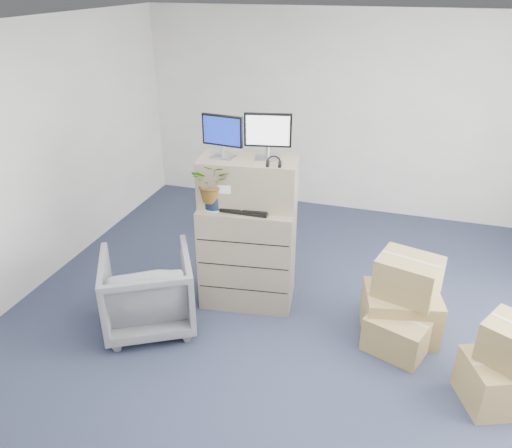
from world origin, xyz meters
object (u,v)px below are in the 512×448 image
object	(u,v)px
keyboard	(243,209)
water_bottle	(252,193)
filing_cabinet_lower	(248,254)
potted_plant	(212,188)
office_chair	(148,287)
monitor_left	(222,134)
monitor_right	(268,134)

from	to	relation	value
keyboard	water_bottle	size ratio (longest dim) A/B	1.98
filing_cabinet_lower	potted_plant	distance (m)	0.85
keyboard	office_chair	size ratio (longest dim) A/B	0.61
monitor_left	water_bottle	xyz separation A→B (m)	(0.29, 0.01, -0.57)
water_bottle	office_chair	xyz separation A→B (m)	(-0.84, -0.74, -0.81)
keyboard	office_chair	world-z (taller)	keyboard
monitor_right	keyboard	size ratio (longest dim) A/B	0.85
filing_cabinet_lower	potted_plant	xyz separation A→B (m)	(-0.30, -0.17, 0.78)
potted_plant	keyboard	bearing A→B (deg)	11.06
monitor_right	office_chair	size ratio (longest dim) A/B	0.51
monitor_left	monitor_right	xyz separation A→B (m)	(0.43, 0.08, 0.02)
monitor_right	keyboard	distance (m)	0.76
office_chair	water_bottle	bearing A→B (deg)	-167.87
potted_plant	office_chair	bearing A→B (deg)	-132.82
filing_cabinet_lower	keyboard	xyz separation A→B (m)	(-0.00, -0.12, 0.57)
monitor_left	potted_plant	bearing A→B (deg)	-97.33
office_chair	monitor_left	bearing A→B (deg)	-156.09
monitor_right	potted_plant	bearing A→B (deg)	-160.72
keyboard	water_bottle	bearing A→B (deg)	73.49
filing_cabinet_lower	water_bottle	size ratio (longest dim) A/B	4.15
monitor_right	office_chair	xyz separation A→B (m)	(-0.97, -0.81, -1.40)
monitor_right	office_chair	distance (m)	1.89
filing_cabinet_lower	water_bottle	distance (m)	0.69
monitor_left	filing_cabinet_lower	bearing A→B (deg)	1.95
filing_cabinet_lower	monitor_right	size ratio (longest dim) A/B	2.48
filing_cabinet_lower	monitor_left	bearing A→B (deg)	168.25
water_bottle	office_chair	bearing A→B (deg)	-138.48
monitor_left	office_chair	xyz separation A→B (m)	(-0.55, -0.73, -1.38)
monitor_left	monitor_right	size ratio (longest dim) A/B	0.94
monitor_left	potted_plant	world-z (taller)	monitor_left
filing_cabinet_lower	monitor_right	bearing A→B (deg)	20.89
keyboard	filing_cabinet_lower	bearing A→B (deg)	88.25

